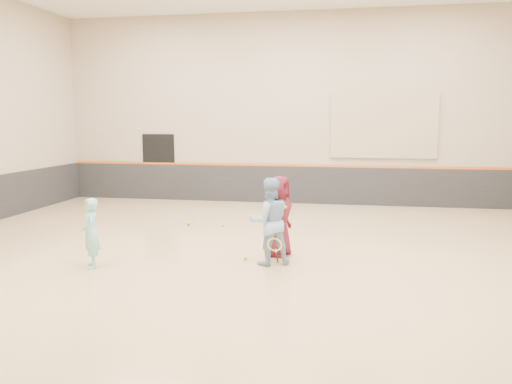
% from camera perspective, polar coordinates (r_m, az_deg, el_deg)
% --- Properties ---
extents(room, '(15.04, 12.04, 6.22)m').
position_cam_1_polar(room, '(10.20, 0.61, -2.22)').
color(room, tan).
rests_on(room, ground).
extents(wainscot_back, '(14.90, 0.04, 1.20)m').
position_cam_1_polar(wainscot_back, '(16.08, 4.14, 0.84)').
color(wainscot_back, '#232326').
rests_on(wainscot_back, floor).
extents(accent_stripe, '(14.90, 0.03, 0.06)m').
position_cam_1_polar(accent_stripe, '(16.00, 4.16, 3.03)').
color(accent_stripe, '#D85914').
rests_on(accent_stripe, wall_back).
extents(acoustic_panel, '(3.20, 0.08, 2.00)m').
position_cam_1_polar(acoustic_panel, '(15.88, 14.38, 7.39)').
color(acoustic_panel, tan).
rests_on(acoustic_panel, wall_back).
extents(doorway, '(1.10, 0.05, 2.20)m').
position_cam_1_polar(doorway, '(17.09, -11.03, 2.83)').
color(doorway, black).
rests_on(doorway, floor).
extents(girl, '(0.50, 0.56, 1.27)m').
position_cam_1_polar(girl, '(9.51, -18.38, -4.49)').
color(girl, '#80DEDE').
rests_on(girl, floor).
extents(instructor, '(0.97, 0.89, 1.62)m').
position_cam_1_polar(instructor, '(9.21, 1.50, -3.38)').
color(instructor, '#8FB7DD').
rests_on(instructor, floor).
extents(young_man, '(0.66, 0.87, 1.59)m').
position_cam_1_polar(young_man, '(9.81, 2.65, -2.76)').
color(young_man, maroon).
rests_on(young_man, floor).
extents(held_racket, '(0.43, 0.43, 0.45)m').
position_cam_1_polar(held_racket, '(8.85, 2.14, -6.03)').
color(held_racket, yellow).
rests_on(held_racket, instructor).
extents(spare_racket, '(0.68, 0.68, 0.08)m').
position_cam_1_polar(spare_racket, '(13.07, -7.75, -3.42)').
color(spare_racket, '#B1CD2D').
rests_on(spare_racket, floor).
extents(ball_under_racket, '(0.07, 0.07, 0.07)m').
position_cam_1_polar(ball_under_racket, '(9.66, -1.26, -7.56)').
color(ball_under_racket, yellow).
rests_on(ball_under_racket, floor).
extents(ball_in_hand, '(0.07, 0.07, 0.07)m').
position_cam_1_polar(ball_in_hand, '(9.55, 3.36, -1.72)').
color(ball_in_hand, '#C2D030').
rests_on(ball_in_hand, young_man).
extents(ball_beside_spare, '(0.07, 0.07, 0.07)m').
position_cam_1_polar(ball_beside_spare, '(12.62, -3.78, -3.81)').
color(ball_beside_spare, '#B6D230').
rests_on(ball_beside_spare, floor).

